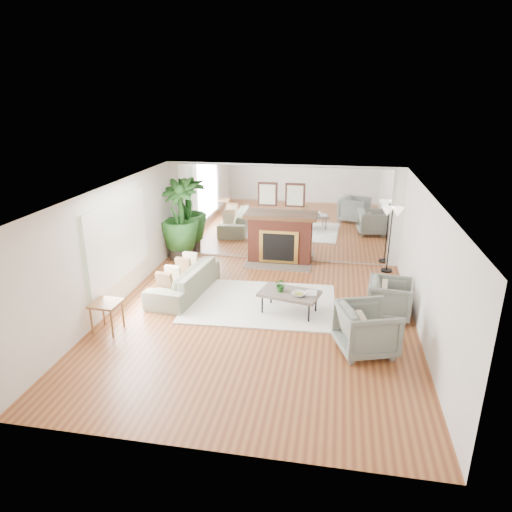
% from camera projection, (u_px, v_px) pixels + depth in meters
% --- Properties ---
extents(ground, '(7.00, 7.00, 0.00)m').
position_uv_depth(ground, '(258.00, 320.00, 8.87)').
color(ground, brown).
rests_on(ground, ground).
extents(wall_left, '(0.02, 7.00, 2.50)m').
position_uv_depth(wall_left, '(108.00, 250.00, 8.95)').
color(wall_left, silver).
rests_on(wall_left, ground).
extents(wall_right, '(0.02, 7.00, 2.50)m').
position_uv_depth(wall_right, '(426.00, 270.00, 7.95)').
color(wall_right, silver).
rests_on(wall_right, ground).
extents(wall_back, '(6.00, 0.02, 2.50)m').
position_uv_depth(wall_back, '(281.00, 214.00, 11.68)').
color(wall_back, silver).
rests_on(wall_back, ground).
extents(mirror_panel, '(5.40, 0.04, 2.40)m').
position_uv_depth(mirror_panel, '(281.00, 214.00, 11.66)').
color(mirror_panel, silver).
rests_on(mirror_panel, wall_back).
extents(window_panel, '(0.04, 2.40, 1.50)m').
position_uv_depth(window_panel, '(118.00, 240.00, 9.28)').
color(window_panel, '#B2E09E').
rests_on(window_panel, wall_left).
extents(fireplace, '(1.85, 0.83, 2.05)m').
position_uv_depth(fireplace, '(280.00, 238.00, 11.67)').
color(fireplace, maroon).
rests_on(fireplace, ground).
extents(area_rug, '(3.20, 2.36, 0.03)m').
position_uv_depth(area_rug, '(260.00, 303.00, 9.55)').
color(area_rug, white).
rests_on(area_rug, ground).
extents(coffee_table, '(1.28, 0.92, 0.46)m').
position_uv_depth(coffee_table, '(289.00, 294.00, 9.00)').
color(coffee_table, '#6A6054').
rests_on(coffee_table, ground).
extents(sofa, '(1.09, 2.25, 0.63)m').
position_uv_depth(sofa, '(184.00, 280.00, 9.95)').
color(sofa, gray).
rests_on(sofa, ground).
extents(armchair_back, '(0.91, 0.89, 0.76)m').
position_uv_depth(armchair_back, '(390.00, 299.00, 8.90)').
color(armchair_back, slate).
rests_on(armchair_back, ground).
extents(armchair_front, '(1.17, 1.15, 0.85)m').
position_uv_depth(armchair_front, '(367.00, 329.00, 7.67)').
color(armchair_front, slate).
rests_on(armchair_front, ground).
extents(side_table, '(0.53, 0.53, 0.58)m').
position_uv_depth(side_table, '(106.00, 307.00, 8.31)').
color(side_table, brown).
rests_on(side_table, ground).
extents(potted_ficus, '(1.17, 1.17, 2.12)m').
position_uv_depth(potted_ficus, '(180.00, 217.00, 11.79)').
color(potted_ficus, black).
rests_on(potted_ficus, ground).
extents(floor_lamp, '(0.53, 0.29, 1.63)m').
position_uv_depth(floor_lamp, '(392.00, 217.00, 10.83)').
color(floor_lamp, black).
rests_on(floor_lamp, ground).
extents(tabletop_plant, '(0.27, 0.24, 0.29)m').
position_uv_depth(tabletop_plant, '(281.00, 285.00, 8.97)').
color(tabletop_plant, '#2B6224').
rests_on(tabletop_plant, coffee_table).
extents(fruit_bowl, '(0.33, 0.33, 0.07)m').
position_uv_depth(fruit_bowl, '(299.00, 294.00, 8.82)').
color(fruit_bowl, brown).
rests_on(fruit_bowl, coffee_table).
extents(book, '(0.22, 0.29, 0.02)m').
position_uv_depth(book, '(306.00, 293.00, 8.93)').
color(book, brown).
rests_on(book, coffee_table).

